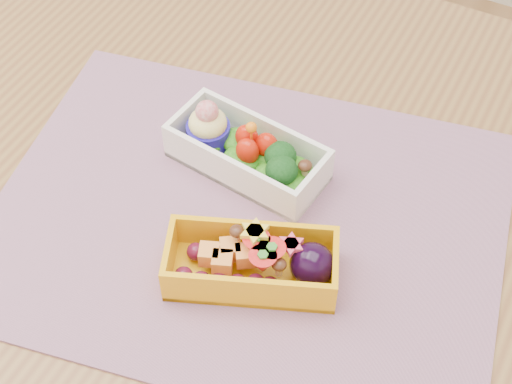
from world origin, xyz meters
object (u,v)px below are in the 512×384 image
at_px(table, 218,258).
at_px(bento_yellow, 255,263).
at_px(bento_white, 247,152).
at_px(placemat, 246,219).

distance_m(table, bento_yellow, 0.16).
xyz_separation_m(bento_white, bento_yellow, (0.07, -0.11, -0.00)).
height_order(placemat, bento_yellow, bento_yellow).
bearing_deg(placemat, bento_yellow, -55.31).
xyz_separation_m(table, bento_yellow, (0.08, -0.06, 0.12)).
height_order(bento_white, bento_yellow, bento_white).
height_order(table, bento_yellow, bento_yellow).
distance_m(table, bento_white, 0.13).
bearing_deg(bento_yellow, table, 118.67).
height_order(placemat, bento_white, bento_white).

